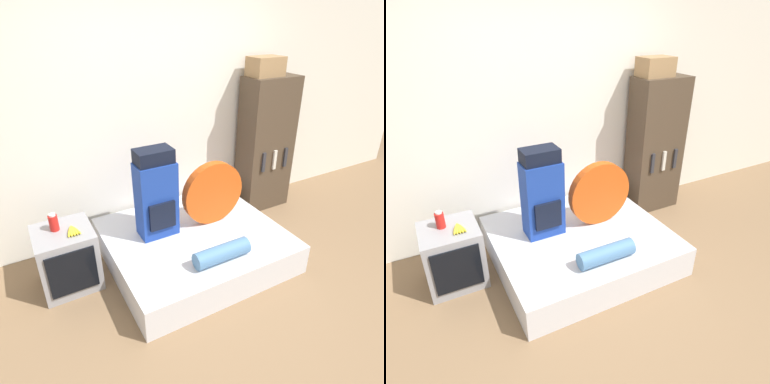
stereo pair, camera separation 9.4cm
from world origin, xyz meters
TOP-DOWN VIEW (x-y plane):
  - ground_plane at (0.00, 0.00)m, footprint 16.00×16.00m
  - wall_back at (0.00, 1.66)m, footprint 8.00×0.05m
  - bed at (-0.03, 0.86)m, footprint 1.64×1.47m
  - backpack at (-0.34, 1.02)m, footprint 0.36×0.26m
  - tent_bag at (0.23, 0.95)m, footprint 0.65×0.09m
  - sleeping_roll at (-0.04, 0.36)m, footprint 0.52×0.15m
  - television at (-1.20, 1.07)m, footprint 0.49×0.49m
  - canister at (-1.25, 1.12)m, footprint 0.08×0.08m
  - banana_bunch at (-1.12, 1.02)m, footprint 0.13×0.18m
  - bookshelf at (1.27, 1.41)m, footprint 0.62×0.37m
  - cardboard_box at (1.18, 1.43)m, footprint 0.37×0.26m

SIDE VIEW (x-z plane):
  - ground_plane at x=0.00m, z-range 0.00..0.00m
  - bed at x=-0.03m, z-range 0.00..0.30m
  - television at x=-1.20m, z-range 0.00..0.57m
  - sleeping_roll at x=-0.04m, z-range 0.30..0.45m
  - banana_bunch at x=-1.12m, z-range 0.57..0.60m
  - tent_bag at x=0.23m, z-range 0.30..0.95m
  - canister at x=-1.25m, z-range 0.56..0.72m
  - backpack at x=-0.34m, z-range 0.29..1.15m
  - bookshelf at x=1.27m, z-range 0.00..1.60m
  - wall_back at x=0.00m, z-range 0.00..2.60m
  - cardboard_box at x=1.18m, z-range 1.60..1.80m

